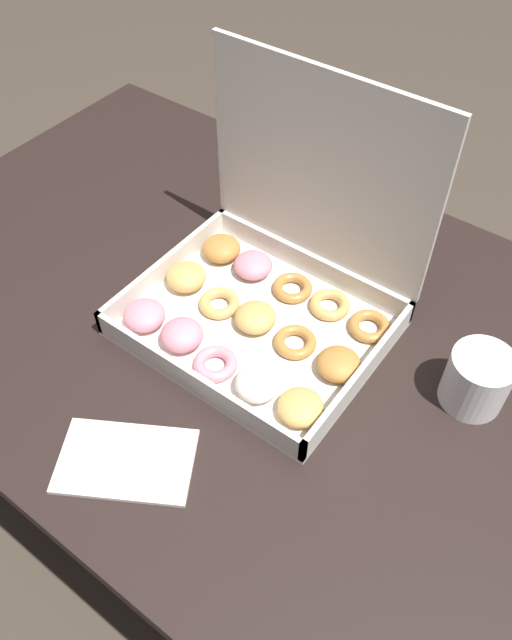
# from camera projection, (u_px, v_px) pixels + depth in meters

# --- Properties ---
(ground_plane) EXTENTS (8.00, 8.00, 0.00)m
(ground_plane) POSITION_uv_depth(u_px,v_px,m) (247.00, 521.00, 1.50)
(ground_plane) COLOR #42382D
(dining_table) EXTENTS (1.24, 0.80, 0.75)m
(dining_table) POSITION_uv_depth(u_px,v_px,m) (242.00, 356.00, 1.01)
(dining_table) COLOR black
(dining_table) RESTS_ON ground_plane
(donut_box) EXTENTS (0.36, 0.30, 0.34)m
(donut_box) POSITION_uv_depth(u_px,v_px,m) (267.00, 285.00, 0.89)
(donut_box) COLOR silver
(donut_box) RESTS_ON dining_table
(coffee_mug) EXTENTS (0.08, 0.08, 0.08)m
(coffee_mug) POSITION_uv_depth(u_px,v_px,m) (477.00, 379.00, 0.80)
(coffee_mug) COLOR white
(coffee_mug) RESTS_ON dining_table
(paper_napkin) EXTENTS (0.20, 0.17, 0.01)m
(paper_napkin) POSITION_uv_depth(u_px,v_px,m) (126.00, 461.00, 0.77)
(paper_napkin) COLOR silver
(paper_napkin) RESTS_ON dining_table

